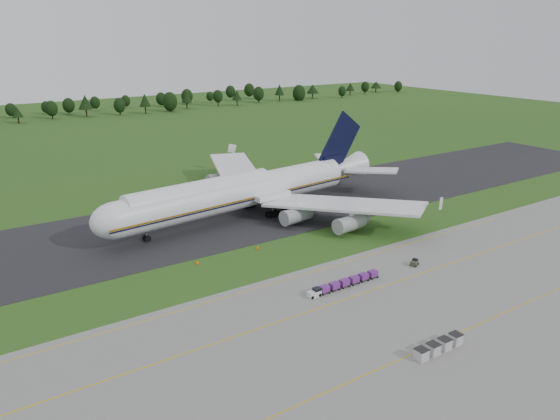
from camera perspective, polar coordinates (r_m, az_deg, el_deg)
ground at (r=109.45m, az=-1.41°, el=-5.18°), size 600.00×600.00×0.00m
apron at (r=85.77m, az=11.23°, el=-12.51°), size 300.00×52.00×0.06m
taxiway at (r=132.35m, az=-7.95°, el=-1.16°), size 300.00×40.00×0.08m
apron_markings at (r=90.10m, az=8.04°, el=-10.71°), size 300.00×30.20×0.01m
tree_line at (r=310.24m, az=-24.16°, el=9.61°), size 524.53×23.93×11.85m
aircraft at (r=133.15m, az=-3.79°, el=2.03°), size 81.68×78.92×22.87m
baggage_train at (r=98.24m, az=6.61°, el=-7.62°), size 15.66×1.42×1.37m
utility_cart at (r=109.51m, az=13.86°, el=-5.41°), size 2.08×1.70×0.99m
uld_row at (r=82.62m, az=16.26°, el=-13.51°), size 8.86×1.66×1.64m
edge_markers at (r=111.08m, az=-5.39°, el=-4.75°), size 14.35×0.30×0.60m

